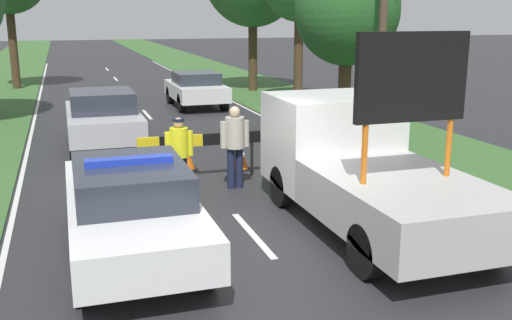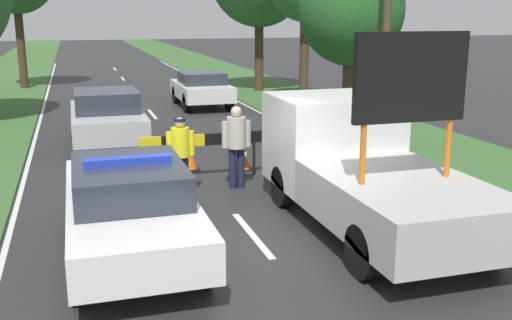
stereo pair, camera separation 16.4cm
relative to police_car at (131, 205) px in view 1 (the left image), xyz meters
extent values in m
plane|color=#28282B|center=(2.01, 0.03, -0.77)|extent=(160.00, 160.00, 0.00)
cube|color=silver|center=(2.01, 0.14, -0.77)|extent=(0.12, 2.19, 0.01)
cube|color=silver|center=(2.01, 6.62, -0.77)|extent=(0.12, 2.19, 0.01)
cube|color=silver|center=(2.01, 13.10, -0.77)|extent=(0.12, 2.19, 0.01)
cube|color=silver|center=(2.01, 19.59, -0.77)|extent=(0.12, 2.19, 0.01)
cube|color=silver|center=(2.01, 26.07, -0.77)|extent=(0.12, 2.19, 0.01)
cube|color=silver|center=(2.01, 32.55, -0.77)|extent=(0.12, 2.19, 0.01)
cube|color=silver|center=(-1.91, 12.36, -0.77)|extent=(0.10, 52.56, 0.01)
cube|color=silver|center=(5.93, 12.36, -0.77)|extent=(0.10, 52.56, 0.01)
cube|color=#38602D|center=(8.28, 20.03, -0.75)|extent=(4.51, 120.00, 0.03)
cube|color=white|center=(0.00, 0.02, -0.10)|extent=(1.84, 4.87, 0.56)
cube|color=#282D38|center=(0.00, -0.12, 0.43)|extent=(1.62, 2.24, 0.50)
cylinder|color=black|center=(-0.80, 1.53, -0.38)|extent=(0.24, 0.77, 0.77)
cylinder|color=black|center=(0.80, 1.53, -0.38)|extent=(0.24, 0.77, 0.77)
cylinder|color=black|center=(-0.80, -1.49, -0.38)|extent=(0.24, 0.77, 0.77)
cylinder|color=black|center=(0.80, -1.49, -0.38)|extent=(0.24, 0.77, 0.77)
cube|color=#1E38C6|center=(0.00, -0.12, 0.73)|extent=(1.29, 0.24, 0.10)
cube|color=#193399|center=(0.00, 0.02, -0.07)|extent=(1.85, 3.99, 0.10)
cube|color=black|center=(0.00, 2.50, -0.16)|extent=(1.01, 0.08, 0.34)
cube|color=white|center=(4.02, 1.46, 0.48)|extent=(2.24, 1.94, 1.71)
cube|color=#232833|center=(4.02, 2.41, 0.79)|extent=(1.90, 0.04, 0.75)
cube|color=#B2B2AD|center=(4.02, -1.24, 0.01)|extent=(2.24, 3.46, 0.76)
cylinder|color=#D16619|center=(3.29, -1.24, 0.84)|extent=(0.09, 0.09, 0.90)
cylinder|color=#D16619|center=(4.74, -1.24, 0.84)|extent=(0.09, 0.09, 0.90)
cube|color=black|center=(4.02, -1.24, 1.94)|extent=(1.81, 0.12, 1.31)
cylinder|color=black|center=(3.02, 1.46, -0.38)|extent=(0.24, 0.78, 0.78)
cylinder|color=black|center=(5.02, 1.46, -0.38)|extent=(0.24, 0.78, 0.78)
cylinder|color=black|center=(3.02, -1.93, -0.38)|extent=(0.24, 0.78, 0.78)
cylinder|color=black|center=(5.02, -1.93, -0.38)|extent=(0.24, 0.78, 0.78)
cylinder|color=black|center=(0.84, 3.80, -0.38)|extent=(0.07, 0.07, 0.77)
cylinder|color=black|center=(3.14, 3.80, -0.38)|extent=(0.07, 0.07, 0.77)
cube|color=yellow|center=(0.80, 3.80, 0.13)|extent=(0.48, 0.08, 0.26)
cube|color=black|center=(1.28, 3.80, 0.13)|extent=(0.48, 0.08, 0.26)
cube|color=yellow|center=(1.75, 3.80, 0.13)|extent=(0.48, 0.08, 0.26)
cube|color=black|center=(2.23, 3.80, 0.13)|extent=(0.48, 0.08, 0.26)
cube|color=yellow|center=(2.71, 3.80, 0.13)|extent=(0.48, 0.08, 0.26)
cube|color=black|center=(3.19, 3.80, 0.13)|extent=(0.48, 0.08, 0.26)
cylinder|color=#191E38|center=(1.20, 2.79, -0.37)|extent=(0.15, 0.15, 0.80)
cylinder|color=#191E38|center=(1.37, 2.79, -0.37)|extent=(0.15, 0.15, 0.80)
cylinder|color=yellow|center=(1.29, 2.79, 0.33)|extent=(0.37, 0.37, 0.60)
cylinder|color=yellow|center=(1.06, 2.79, 0.30)|extent=(0.12, 0.12, 0.51)
cylinder|color=yellow|center=(1.51, 2.79, 0.30)|extent=(0.12, 0.12, 0.51)
sphere|color=tan|center=(1.29, 2.79, 0.73)|extent=(0.21, 0.21, 0.21)
cylinder|color=#141933|center=(1.29, 2.79, 0.78)|extent=(0.24, 0.24, 0.05)
cylinder|color=#191E38|center=(2.40, 2.92, -0.33)|extent=(0.16, 0.16, 0.87)
cylinder|color=#191E38|center=(2.58, 2.92, -0.33)|extent=(0.16, 0.16, 0.87)
cylinder|color=#B2AD9E|center=(2.49, 2.92, 0.43)|extent=(0.40, 0.40, 0.65)
cylinder|color=#B2AD9E|center=(2.24, 2.92, 0.40)|extent=(0.13, 0.13, 0.56)
cylinder|color=#B2AD9E|center=(2.74, 2.92, 0.40)|extent=(0.13, 0.13, 0.56)
sphere|color=beige|center=(2.49, 2.92, 0.87)|extent=(0.23, 0.23, 0.23)
cube|color=black|center=(1.80, 4.75, -0.75)|extent=(0.49, 0.49, 0.03)
cone|color=orange|center=(1.80, 4.75, -0.42)|extent=(0.42, 0.42, 0.64)
cylinder|color=white|center=(1.80, 4.75, -0.39)|extent=(0.23, 0.23, 0.09)
cube|color=black|center=(3.03, 4.37, -0.75)|extent=(0.45, 0.45, 0.03)
cone|color=orange|center=(3.03, 4.37, -0.44)|extent=(0.38, 0.38, 0.59)
cylinder|color=white|center=(3.03, 4.37, -0.42)|extent=(0.21, 0.21, 0.08)
cube|color=#B2B2B7|center=(0.13, 8.14, -0.08)|extent=(1.92, 4.41, 0.62)
cube|color=#282D38|center=(0.13, 8.01, 0.51)|extent=(1.69, 2.03, 0.55)
cylinder|color=black|center=(-0.70, 9.51, -0.39)|extent=(0.24, 0.76, 0.76)
cylinder|color=black|center=(0.97, 9.51, -0.39)|extent=(0.24, 0.76, 0.76)
cylinder|color=black|center=(-0.70, 6.77, -0.39)|extent=(0.24, 0.76, 0.76)
cylinder|color=black|center=(0.97, 6.77, -0.39)|extent=(0.24, 0.76, 0.76)
cube|color=silver|center=(4.15, 14.42, -0.12)|extent=(1.88, 3.96, 0.57)
cube|color=#282D38|center=(4.15, 14.30, 0.38)|extent=(1.65, 1.82, 0.45)
cylinder|color=black|center=(3.33, 15.65, -0.41)|extent=(0.24, 0.72, 0.72)
cylinder|color=black|center=(4.97, 15.65, -0.41)|extent=(0.24, 0.72, 0.72)
cylinder|color=black|center=(3.33, 13.20, -0.41)|extent=(0.24, 0.72, 0.72)
cylinder|color=black|center=(4.97, 13.20, -0.41)|extent=(0.24, 0.72, 0.72)
cylinder|color=#42301E|center=(6.89, 6.78, 0.53)|extent=(0.37, 0.37, 2.61)
ellipsoid|color=#235623|center=(6.89, 6.78, 2.95)|extent=(2.96, 2.96, 3.11)
cylinder|color=#42301E|center=(-3.04, 22.86, 1.32)|extent=(0.40, 0.40, 4.17)
cylinder|color=#42301E|center=(8.42, 14.22, 1.10)|extent=(0.37, 0.37, 3.73)
cylinder|color=#42301E|center=(7.83, 18.54, 1.07)|extent=(0.42, 0.42, 3.68)
cylinder|color=#473828|center=(6.77, 4.52, 2.41)|extent=(0.20, 0.20, 6.35)
camera|label=1|loc=(-0.84, -8.90, 2.85)|focal=42.00mm
camera|label=2|loc=(-0.69, -8.95, 2.85)|focal=42.00mm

